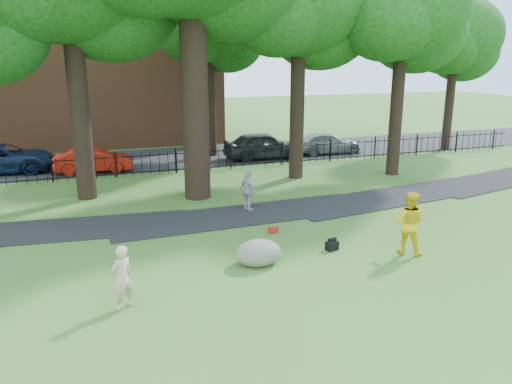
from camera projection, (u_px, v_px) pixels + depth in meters
name	position (u px, v px, depth m)	size (l,w,h in m)	color
ground	(250.00, 256.00, 15.19)	(120.00, 120.00, 0.00)	#395C20
footpath	(242.00, 216.00, 19.06)	(36.00, 2.60, 0.03)	black
street	(164.00, 159.00, 29.75)	(80.00, 7.00, 0.02)	black
iron_fence	(176.00, 162.00, 25.95)	(44.00, 0.04, 1.20)	black
brick_building	(82.00, 55.00, 34.17)	(18.00, 8.00, 12.00)	brown
tree_row	(197.00, 0.00, 20.87)	(26.82, 7.96, 12.42)	black
woman	(122.00, 277.00, 11.85)	(0.58, 0.38, 1.59)	#C9AB8A
man	(409.00, 223.00, 15.17)	(0.95, 0.74, 1.96)	gold
pedestrian	(248.00, 191.00, 19.44)	(0.96, 0.40, 1.63)	#A8A8AC
boulder	(258.00, 251.00, 14.51)	(1.36, 1.03, 0.80)	gray
backpack	(332.00, 246.00, 15.62)	(0.38, 0.24, 0.29)	black
red_bag	(273.00, 230.00, 17.15)	(0.32, 0.20, 0.22)	maroon
red_sedan	(93.00, 160.00, 26.10)	(1.38, 3.95, 1.30)	#B61A0E
navy_van	(3.00, 159.00, 26.00)	(2.47, 5.35, 1.49)	#0C1C3F
grey_car	(264.00, 145.00, 29.55)	(1.91, 4.75, 1.62)	black
silver_car	(327.00, 143.00, 31.29)	(1.78, 4.37, 1.27)	gray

